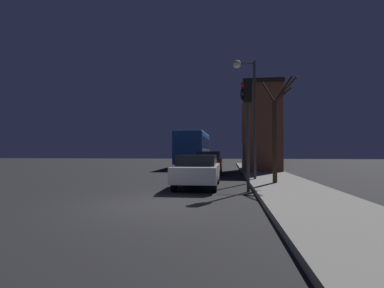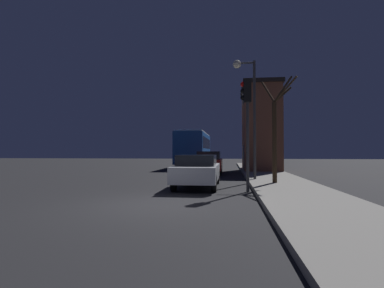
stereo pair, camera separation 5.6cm
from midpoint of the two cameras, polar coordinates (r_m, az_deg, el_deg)
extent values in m
plane|color=black|center=(9.16, -7.48, -11.44)|extent=(120.00, 120.00, 0.00)
cube|color=slate|center=(9.20, 22.97, -10.75)|extent=(3.00, 60.00, 0.17)
cube|color=brown|center=(24.75, 12.95, 2.71)|extent=(2.70, 5.44, 6.43)
cube|color=black|center=(25.22, 12.90, 10.36)|extent=(2.94, 5.68, 0.30)
cube|color=black|center=(24.11, 9.85, -1.51)|extent=(0.03, 0.70, 1.10)
cube|color=#E5C67F|center=(25.05, 9.74, -1.51)|extent=(0.03, 0.70, 1.10)
cube|color=black|center=(24.51, 9.80, 8.90)|extent=(0.03, 0.70, 1.10)
cube|color=#E5C67F|center=(25.44, 9.70, 8.52)|extent=(0.03, 0.70, 1.10)
cylinder|color=#38383A|center=(16.06, 11.92, 4.58)|extent=(0.14, 0.14, 6.21)
cylinder|color=#38383A|center=(16.62, 10.27, 14.95)|extent=(0.90, 0.09, 0.09)
sphere|color=#F4EAC6|center=(16.59, 8.66, 14.79)|extent=(0.43, 0.43, 0.43)
cylinder|color=#38383A|center=(12.04, 10.69, -0.54)|extent=(0.12, 0.12, 3.56)
cube|color=black|center=(12.28, 10.64, 9.91)|extent=(0.30, 0.24, 0.90)
sphere|color=red|center=(12.33, 9.78, 11.15)|extent=(0.20, 0.20, 0.20)
sphere|color=black|center=(12.27, 9.78, 9.92)|extent=(0.20, 0.20, 0.20)
sphere|color=black|center=(12.22, 9.79, 8.68)|extent=(0.20, 0.20, 0.20)
cylinder|color=#382819|center=(14.27, 15.55, 0.32)|extent=(0.21, 0.21, 3.70)
cylinder|color=#382819|center=(14.80, 16.97, 8.96)|extent=(0.94, 0.59, 0.84)
cylinder|color=#382819|center=(14.95, 17.06, 9.96)|extent=(1.03, 0.77, 1.39)
cylinder|color=#382819|center=(14.28, 17.44, 9.88)|extent=(0.97, 0.77, 1.08)
cylinder|color=#382819|center=(14.92, 14.36, 9.59)|extent=(0.58, 0.94, 1.19)
cube|color=#194793|center=(30.43, 0.49, -0.86)|extent=(2.57, 10.22, 2.89)
cube|color=black|center=(30.44, 0.49, 0.12)|extent=(2.59, 9.40, 1.04)
cube|color=#B2B2B2|center=(30.49, 0.49, 1.97)|extent=(2.44, 9.71, 0.12)
cylinder|color=black|center=(33.64, 3.17, -3.38)|extent=(0.18, 0.96, 0.96)
cylinder|color=black|center=(33.89, -0.87, -3.37)|extent=(0.18, 0.96, 0.96)
cylinder|color=black|center=(27.03, 2.20, -3.85)|extent=(0.18, 0.96, 0.96)
cylinder|color=black|center=(27.34, -2.81, -3.82)|extent=(0.18, 0.96, 0.96)
cube|color=#B7BABF|center=(13.47, 1.24, -5.40)|extent=(1.80, 4.75, 0.65)
cube|color=black|center=(13.21, 1.13, -3.08)|extent=(1.58, 2.47, 0.45)
cylinder|color=black|center=(14.97, 4.95, -6.25)|extent=(0.18, 0.68, 0.68)
cylinder|color=black|center=(15.12, -1.22, -6.21)|extent=(0.18, 0.68, 0.68)
cylinder|color=black|center=(11.90, 4.38, -7.48)|extent=(0.18, 0.68, 0.68)
cylinder|color=black|center=(12.09, -3.36, -7.39)|extent=(0.18, 0.68, 0.68)
cube|color=#B21E19|center=(21.56, 3.40, -3.86)|extent=(1.77, 4.36, 0.72)
cube|color=black|center=(21.33, 3.36, -2.16)|extent=(1.56, 2.27, 0.55)
cylinder|color=black|center=(22.96, 5.62, -4.62)|extent=(0.18, 0.67, 0.67)
cylinder|color=black|center=(23.05, 1.65, -4.61)|extent=(0.18, 0.67, 0.67)
cylinder|color=black|center=(20.13, 5.41, -5.05)|extent=(0.18, 0.67, 0.67)
cylinder|color=black|center=(20.24, 0.89, -5.04)|extent=(0.18, 0.67, 0.67)
camera|label=1|loc=(0.03, -89.91, 0.00)|focal=28.00mm
camera|label=2|loc=(0.03, 90.09, 0.00)|focal=28.00mm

